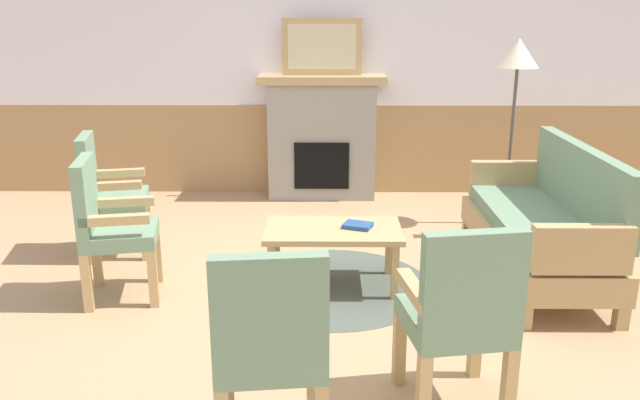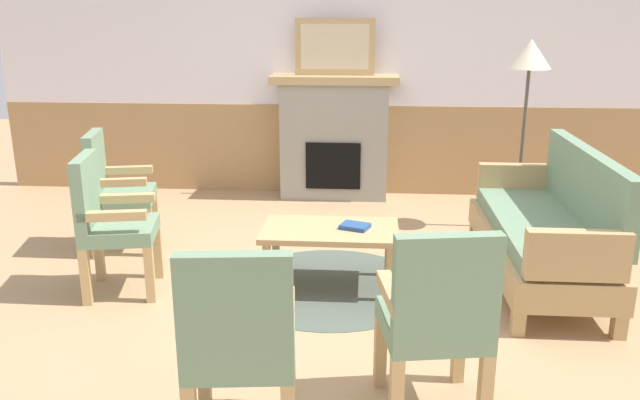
# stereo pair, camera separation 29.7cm
# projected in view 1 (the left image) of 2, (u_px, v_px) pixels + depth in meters

# --- Properties ---
(ground_plane) EXTENTS (14.00, 14.00, 0.00)m
(ground_plane) POSITION_uv_depth(u_px,v_px,m) (320.00, 287.00, 4.60)
(ground_plane) COLOR tan
(wall_back) EXTENTS (7.20, 0.14, 2.70)m
(wall_back) POSITION_uv_depth(u_px,v_px,m) (322.00, 70.00, 6.72)
(wall_back) COLOR white
(wall_back) RESTS_ON ground_plane
(fireplace) EXTENTS (1.30, 0.44, 1.28)m
(fireplace) POSITION_uv_depth(u_px,v_px,m) (322.00, 136.00, 6.67)
(fireplace) COLOR gray
(fireplace) RESTS_ON ground_plane
(framed_picture) EXTENTS (0.80, 0.04, 0.56)m
(framed_picture) POSITION_uv_depth(u_px,v_px,m) (322.00, 47.00, 6.41)
(framed_picture) COLOR tan
(framed_picture) RESTS_ON fireplace
(couch) EXTENTS (0.70, 1.80, 0.98)m
(couch) POSITION_uv_depth(u_px,v_px,m) (542.00, 225.00, 4.70)
(couch) COLOR tan
(couch) RESTS_ON ground_plane
(coffee_table) EXTENTS (0.96, 0.56, 0.44)m
(coffee_table) POSITION_uv_depth(u_px,v_px,m) (333.00, 235.00, 4.52)
(coffee_table) COLOR tan
(coffee_table) RESTS_ON ground_plane
(round_rug) EXTENTS (1.43, 1.43, 0.01)m
(round_rug) POSITION_uv_depth(u_px,v_px,m) (333.00, 285.00, 4.63)
(round_rug) COLOR #4C564C
(round_rug) RESTS_ON ground_plane
(book_on_table) EXTENTS (0.23, 0.21, 0.03)m
(book_on_table) POSITION_uv_depth(u_px,v_px,m) (358.00, 225.00, 4.51)
(book_on_table) COLOR navy
(book_on_table) RESTS_ON coffee_table
(armchair_near_fireplace) EXTENTS (0.57, 0.57, 0.98)m
(armchair_near_fireplace) POSITION_uv_depth(u_px,v_px,m) (106.00, 190.00, 5.10)
(armchair_near_fireplace) COLOR tan
(armchair_near_fireplace) RESTS_ON ground_plane
(armchair_by_window_left) EXTENTS (0.56, 0.56, 0.98)m
(armchair_by_window_left) POSITION_uv_depth(u_px,v_px,m) (108.00, 223.00, 4.31)
(armchair_by_window_left) COLOR tan
(armchair_by_window_left) RESTS_ON ground_plane
(armchair_front_left) EXTENTS (0.53, 0.53, 0.98)m
(armchair_front_left) POSITION_uv_depth(u_px,v_px,m) (270.00, 340.00, 2.77)
(armchair_front_left) COLOR tan
(armchair_front_left) RESTS_ON ground_plane
(armchair_front_center) EXTENTS (0.55, 0.55, 0.98)m
(armchair_front_center) POSITION_uv_depth(u_px,v_px,m) (461.00, 311.00, 3.04)
(armchair_front_center) COLOR tan
(armchair_front_center) RESTS_ON ground_plane
(floor_lamp_by_couch) EXTENTS (0.36, 0.36, 1.68)m
(floor_lamp_by_couch) POSITION_uv_depth(u_px,v_px,m) (517.00, 65.00, 5.59)
(floor_lamp_by_couch) COLOR #332D28
(floor_lamp_by_couch) RESTS_ON ground_plane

